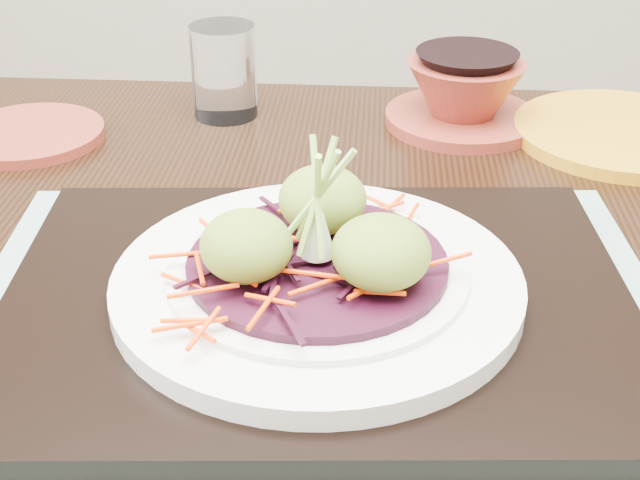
# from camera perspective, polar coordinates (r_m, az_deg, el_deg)

# --- Properties ---
(dining_table) EXTENTS (1.18, 0.80, 0.73)m
(dining_table) POSITION_cam_1_polar(r_m,az_deg,el_deg) (0.73, 2.21, -7.98)
(dining_table) COLOR black
(dining_table) RESTS_ON ground
(placemat) EXTENTS (0.52, 0.42, 0.00)m
(placemat) POSITION_cam_1_polar(r_m,az_deg,el_deg) (0.61, -0.17, -5.05)
(placemat) COLOR gray
(placemat) RESTS_ON dining_table
(serving_tray) EXTENTS (0.45, 0.35, 0.02)m
(serving_tray) POSITION_cam_1_polar(r_m,az_deg,el_deg) (0.61, -0.17, -4.15)
(serving_tray) COLOR black
(serving_tray) RESTS_ON placemat
(white_plate) EXTENTS (0.27, 0.27, 0.02)m
(white_plate) POSITION_cam_1_polar(r_m,az_deg,el_deg) (0.60, -0.17, -2.66)
(white_plate) COLOR white
(white_plate) RESTS_ON serving_tray
(cabbage_bed) EXTENTS (0.17, 0.17, 0.01)m
(cabbage_bed) POSITION_cam_1_polar(r_m,az_deg,el_deg) (0.59, -0.17, -1.52)
(cabbage_bed) COLOR black
(cabbage_bed) RESTS_ON white_plate
(carrot_julienne) EXTENTS (0.21, 0.21, 0.01)m
(carrot_julienne) POSITION_cam_1_polar(r_m,az_deg,el_deg) (0.58, -0.17, -0.82)
(carrot_julienne) COLOR #EA3D04
(carrot_julienne) RESTS_ON cabbage_bed
(guacamole_scoops) EXTENTS (0.15, 0.13, 0.05)m
(guacamole_scoops) POSITION_cam_1_polar(r_m,az_deg,el_deg) (0.57, -0.18, 0.52)
(guacamole_scoops) COLOR olive
(guacamole_scoops) RESTS_ON cabbage_bed
(scallion_garnish) EXTENTS (0.06, 0.06, 0.10)m
(scallion_garnish) POSITION_cam_1_polar(r_m,az_deg,el_deg) (0.57, -0.18, 2.40)
(scallion_garnish) COLOR #8DC04C
(scallion_garnish) RESTS_ON cabbage_bed
(terracotta_side_plate) EXTENTS (0.17, 0.17, 0.01)m
(terracotta_side_plate) POSITION_cam_1_polar(r_m,az_deg,el_deg) (0.93, -18.13, 6.44)
(terracotta_side_plate) COLOR maroon
(terracotta_side_plate) RESTS_ON dining_table
(water_glass) EXTENTS (0.08, 0.08, 0.10)m
(water_glass) POSITION_cam_1_polar(r_m,az_deg,el_deg) (0.93, -6.17, 10.69)
(water_glass) COLOR white
(water_glass) RESTS_ON dining_table
(terracotta_bowl_set) EXTENTS (0.17, 0.17, 0.07)m
(terracotta_bowl_set) POSITION_cam_1_polar(r_m,az_deg,el_deg) (0.92, 9.19, 9.05)
(terracotta_bowl_set) COLOR maroon
(terracotta_bowl_set) RESTS_ON dining_table
(yellow_plate) EXTENTS (0.26, 0.26, 0.01)m
(yellow_plate) POSITION_cam_1_polar(r_m,az_deg,el_deg) (0.93, 18.79, 6.49)
(yellow_plate) COLOR #B67814
(yellow_plate) RESTS_ON dining_table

